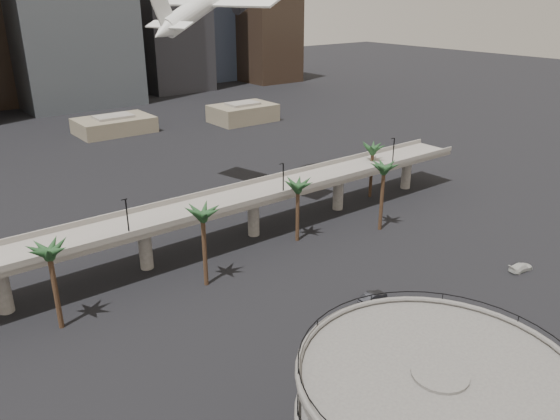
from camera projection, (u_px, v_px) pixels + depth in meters
overpass at (202, 213)px, 95.47m from camera, size 130.00×9.30×14.70m
palm_trees at (281, 189)px, 94.86m from camera, size 76.40×18.40×14.00m
low_buildings at (76, 136)px, 165.07m from camera, size 135.00×27.50×6.80m
car_a at (359, 369)px, 65.89m from camera, size 5.14×2.69×1.67m
car_b at (373, 297)px, 81.54m from camera, size 4.89×1.81×1.60m
car_c at (521, 267)px, 90.75m from camera, size 4.79×2.43×1.33m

